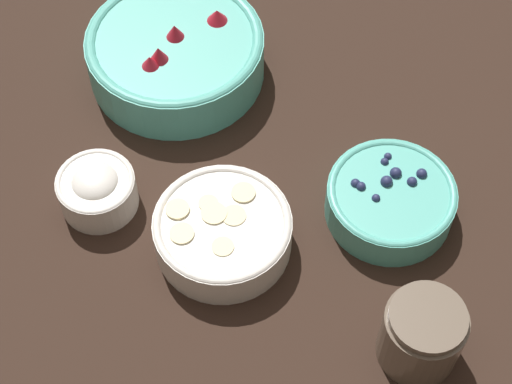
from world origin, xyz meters
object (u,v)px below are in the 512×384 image
object	(u,v)px
bowl_strawberries	(176,52)
bowl_bananas	(223,231)
bowl_blueberries	(391,199)
bowl_cream	(97,189)
jar_chocolate	(421,335)

from	to	relation	value
bowl_strawberries	bowl_bananas	distance (m)	0.29
bowl_blueberries	bowl_bananas	size ratio (longest dim) A/B	0.95
bowl_bananas	bowl_cream	bearing A→B (deg)	-149.93
bowl_cream	jar_chocolate	bearing A→B (deg)	23.30
bowl_bananas	bowl_cream	world-z (taller)	bowl_cream
bowl_blueberries	bowl_cream	xyz separation A→B (m)	(-0.24, -0.28, 0.00)
bowl_strawberries	jar_chocolate	world-z (taller)	jar_chocolate
jar_chocolate	bowl_cream	bearing A→B (deg)	-156.70
bowl_bananas	jar_chocolate	bearing A→B (deg)	18.96
bowl_blueberries	bowl_strawberries	bearing A→B (deg)	-168.89
bowl_blueberries	bowl_bananas	distance (m)	0.21
bowl_strawberries	bowl_bananas	world-z (taller)	bowl_strawberries
bowl_blueberries	bowl_bananas	bearing A→B (deg)	-115.98
bowl_strawberries	bowl_blueberries	xyz separation A→B (m)	(0.36, 0.07, -0.01)
bowl_strawberries	bowl_cream	size ratio (longest dim) A/B	2.49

